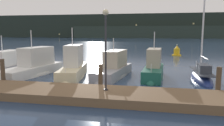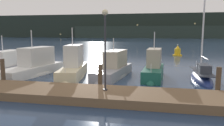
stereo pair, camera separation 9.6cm
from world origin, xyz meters
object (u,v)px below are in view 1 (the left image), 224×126
(motorboat_berth_2, at_px, (4,69))
(sailboat_berth_7, at_px, (201,78))
(dock_lamppost, at_px, (106,37))
(motorboat_berth_4, at_px, (73,71))
(motorboat_berth_3, at_px, (33,70))
(motorboat_berth_5, at_px, (113,72))
(channel_buoy, at_px, (177,52))
(motorboat_berth_6, at_px, (153,73))

(motorboat_berth_2, bearing_deg, sailboat_berth_7, 0.21)
(dock_lamppost, bearing_deg, motorboat_berth_4, 127.30)
(motorboat_berth_3, height_order, motorboat_berth_4, motorboat_berth_4)
(dock_lamppost, bearing_deg, motorboat_berth_5, 96.49)
(motorboat_berth_2, distance_m, motorboat_berth_5, 9.96)
(motorboat_berth_2, distance_m, dock_lamppost, 12.42)
(channel_buoy, bearing_deg, motorboat_berth_5, -111.11)
(channel_buoy, bearing_deg, dock_lamppost, -104.50)
(channel_buoy, bearing_deg, motorboat_berth_3, -127.38)
(sailboat_berth_7, distance_m, dock_lamppost, 8.96)
(motorboat_berth_5, height_order, channel_buoy, motorboat_berth_5)
(motorboat_berth_5, relative_size, channel_buoy, 3.88)
(sailboat_berth_7, bearing_deg, channel_buoy, 90.46)
(motorboat_berth_6, distance_m, dock_lamppost, 7.07)
(channel_buoy, relative_size, dock_lamppost, 0.40)
(motorboat_berth_2, distance_m, motorboat_berth_6, 13.17)
(motorboat_berth_2, bearing_deg, dock_lamppost, -28.14)
(motorboat_berth_6, height_order, dock_lamppost, dock_lamppost)
(motorboat_berth_4, bearing_deg, motorboat_berth_5, 15.71)
(motorboat_berth_2, distance_m, sailboat_berth_7, 16.73)
(motorboat_berth_3, height_order, channel_buoy, motorboat_berth_3)
(motorboat_berth_3, relative_size, dock_lamppost, 1.69)
(motorboat_berth_4, relative_size, motorboat_berth_5, 0.92)
(motorboat_berth_3, distance_m, sailboat_berth_7, 13.67)
(motorboat_berth_4, height_order, dock_lamppost, dock_lamppost)
(motorboat_berth_3, xyz_separation_m, motorboat_berth_5, (6.89, 0.53, 0.01))
(motorboat_berth_3, xyz_separation_m, channel_buoy, (13.52, 17.70, 0.23))
(channel_buoy, bearing_deg, motorboat_berth_4, -118.41)
(motorboat_berth_3, bearing_deg, dock_lamppost, -35.27)
(sailboat_berth_7, relative_size, channel_buoy, 4.32)
(motorboat_berth_5, bearing_deg, motorboat_berth_6, 0.51)
(motorboat_berth_3, relative_size, channel_buoy, 4.25)
(motorboat_berth_6, relative_size, channel_buoy, 3.12)
(sailboat_berth_7, xyz_separation_m, dock_lamppost, (-6.10, -5.75, 3.17))
(motorboat_berth_2, bearing_deg, motorboat_berth_5, 1.11)
(motorboat_berth_6, bearing_deg, motorboat_berth_2, -179.03)
(dock_lamppost, bearing_deg, sailboat_berth_7, 43.30)
(motorboat_berth_5, xyz_separation_m, dock_lamppost, (0.67, -5.88, 2.93))
(motorboat_berth_4, bearing_deg, motorboat_berth_3, 174.65)
(motorboat_berth_4, height_order, sailboat_berth_7, sailboat_berth_7)
(motorboat_berth_4, relative_size, motorboat_berth_6, 1.15)
(motorboat_berth_2, xyz_separation_m, channel_buoy, (16.59, 17.36, 0.28))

